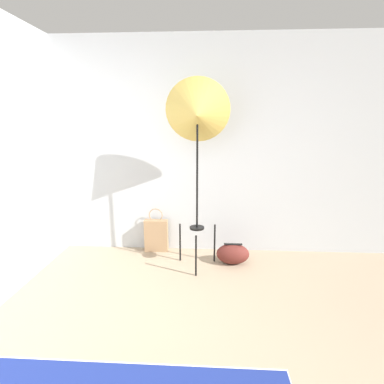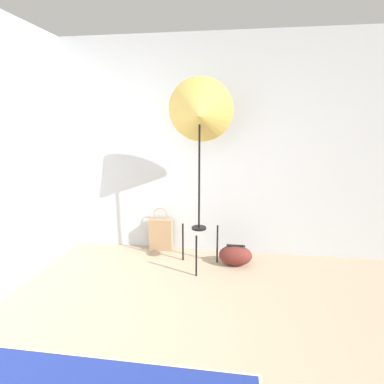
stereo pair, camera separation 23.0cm
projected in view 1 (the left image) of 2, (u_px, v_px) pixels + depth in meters
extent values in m
cube|color=#B7BCC1|center=(162.00, 149.00, 3.66)|extent=(8.00, 0.05, 2.60)
cylinder|color=black|center=(196.00, 256.00, 3.18)|extent=(0.02, 0.02, 0.46)
cylinder|color=black|center=(180.00, 242.00, 3.54)|extent=(0.02, 0.02, 0.46)
cylinder|color=black|center=(215.00, 243.00, 3.51)|extent=(0.02, 0.02, 0.46)
cylinder|color=black|center=(197.00, 228.00, 3.36)|extent=(0.16, 0.16, 0.02)
cylinder|color=black|center=(197.00, 173.00, 3.21)|extent=(0.02, 0.02, 1.25)
cone|color=#D1B251|center=(197.00, 113.00, 3.07)|extent=(0.69, 0.40, 0.72)
cube|color=#9E7A56|center=(156.00, 235.00, 3.81)|extent=(0.29, 0.10, 0.41)
torus|color=#9E7A56|center=(156.00, 215.00, 3.75)|extent=(0.17, 0.01, 0.17)
ellipsoid|color=#5B231E|center=(233.00, 254.00, 3.49)|extent=(0.38, 0.24, 0.24)
cube|color=black|center=(233.00, 244.00, 3.46)|extent=(0.21, 0.04, 0.01)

